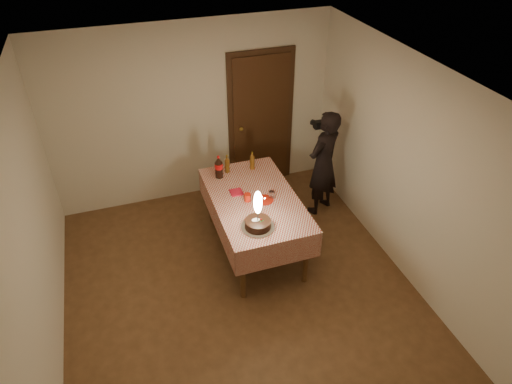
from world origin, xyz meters
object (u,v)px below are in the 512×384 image
Objects in this scene: birthday_cake at (258,219)px; amber_bottle_right at (252,161)px; photographer at (323,163)px; amber_bottle_left at (227,164)px; clear_cup at (272,194)px; dining_table at (255,205)px; red_cup at (247,197)px; cola_bottle at (219,167)px; red_plate at (265,200)px.

birthday_cake is 1.92× the size of amber_bottle_right.
amber_bottle_left is at bearing 173.49° from photographer.
photographer reaches higher than amber_bottle_left.
amber_bottle_right reaches higher than clear_cup.
red_cup is (-0.10, -0.03, 0.16)m from dining_table.
clear_cup is 0.06× the size of photographer.
clear_cup is at bearing 54.61° from birthday_cake.
cola_bottle is at bearing -172.92° from amber_bottle_right.
cola_bottle is at bearing 97.52° from birthday_cake.
cola_bottle reaches higher than dining_table.
red_cup is (-0.20, 0.05, 0.05)m from red_plate.
birthday_cake is 0.59m from clear_cup.
red_cup is at bearing 164.80° from red_plate.
red_cup reaches higher than red_plate.
red_plate is 0.74m from amber_bottle_right.
birthday_cake is at bearing -141.21° from photographer.
cola_bottle is (-0.19, 0.61, 0.10)m from red_cup.
clear_cup is 0.35× the size of amber_bottle_left.
photographer is (1.47, -0.06, -0.20)m from cola_bottle.
dining_table is 3.51× the size of birthday_cake.
cola_bottle is at bearing -146.78° from amber_bottle_left.
amber_bottle_right reaches higher than dining_table.
birthday_cake reaches higher than red_plate.
birthday_cake is 1.23m from amber_bottle_right.
amber_bottle_left is at bearing 94.58° from red_cup.
cola_bottle is (-0.29, 0.59, 0.26)m from dining_table.
cola_bottle is at bearing 107.25° from red_cup.
red_plate is 0.81m from amber_bottle_left.
photographer reaches higher than red_cup.
birthday_cake is at bearing -105.38° from amber_bottle_right.
cola_bottle is (-0.15, 1.12, 0.04)m from birthday_cake.
clear_cup is 0.28× the size of cola_bottle.
photographer is (0.98, 0.58, -0.09)m from clear_cup.
red_plate is 0.86× the size of amber_bottle_left.
photographer is (0.99, -0.12, -0.16)m from amber_bottle_right.
amber_bottle_left reaches higher than dining_table.
amber_bottle_right is (0.34, -0.03, 0.00)m from amber_bottle_left.
red_cup is at bearing -156.75° from photographer.
amber_bottle_left is 1.35m from photographer.
cola_bottle is (-0.39, 0.67, 0.15)m from red_plate.
birthday_cake reaches higher than clear_cup.
cola_bottle is 1.25× the size of amber_bottle_left.
birthday_cake is at bearing -117.94° from red_plate.
amber_bottle_left is at bearing 108.77° from red_plate.
red_plate is at bearing -15.20° from red_cup.
photographer is at bearing -7.07° from amber_bottle_right.
birthday_cake is 1.13m from cola_bottle.
photographer is at bearing 30.64° from clear_cup.
dining_table is at bearing -156.05° from photographer.
dining_table is at bearing -76.89° from amber_bottle_left.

